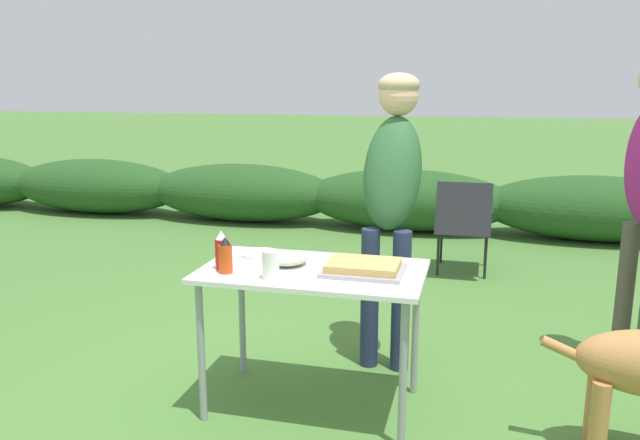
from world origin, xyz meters
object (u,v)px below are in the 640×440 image
hot_sauce_bottle (225,256)px  spice_jar (222,249)px  folding_table (313,284)px  ketchup_bottle (222,251)px  paper_cup_stack (271,265)px  mixing_bowl (287,258)px  standing_person_in_dark_puffer (392,181)px  plate_stack (260,254)px  camp_chair_green_behind_table (464,222)px  food_tray (363,267)px

hot_sauce_bottle → spice_jar: bearing=118.4°
folding_table → ketchup_bottle: ketchup_bottle is taller
paper_cup_stack → hot_sauce_bottle: bearing=171.4°
mixing_bowl → standing_person_in_dark_puffer: size_ratio=0.12×
paper_cup_stack → spice_jar: (-0.33, 0.20, 0.00)m
folding_table → plate_stack: plate_stack is taller
folding_table → hot_sauce_bottle: (-0.39, -0.17, 0.16)m
mixing_bowl → paper_cup_stack: size_ratio=1.53×
mixing_bowl → spice_jar: spice_jar is taller
mixing_bowl → spice_jar: (-0.33, -0.05, 0.04)m
hot_sauce_bottle → mixing_bowl: bearing=40.8°
paper_cup_stack → camp_chair_green_behind_table: paper_cup_stack is taller
mixing_bowl → camp_chair_green_behind_table: 2.64m
camp_chair_green_behind_table → spice_jar: bearing=-113.8°
food_tray → standing_person_in_dark_puffer: bearing=86.7°
ketchup_bottle → paper_cup_stack: bearing=-18.1°
paper_cup_stack → ketchup_bottle: 0.30m
folding_table → spice_jar: size_ratio=7.83×
plate_stack → hot_sauce_bottle: hot_sauce_bottle is taller
paper_cup_stack → camp_chair_green_behind_table: bearing=73.4°
folding_table → standing_person_in_dark_puffer: size_ratio=0.65×
standing_person_in_dark_puffer → plate_stack: bearing=-137.3°
folding_table → standing_person_in_dark_puffer: standing_person_in_dark_puffer is taller
hot_sauce_bottle → ketchup_bottle: bearing=127.8°
plate_stack → camp_chair_green_behind_table: camp_chair_green_behind_table is taller
folding_table → mixing_bowl: size_ratio=5.28×
food_tray → hot_sauce_bottle: bearing=-165.4°
plate_stack → food_tray: bearing=-15.3°
spice_jar → standing_person_in_dark_puffer: 1.07m
folding_table → standing_person_in_dark_puffer: 0.85m
food_tray → hot_sauce_bottle: 0.67m
folding_table → spice_jar: spice_jar is taller
spice_jar → camp_chair_green_behind_table: bearing=65.7°
mixing_bowl → camp_chair_green_behind_table: size_ratio=0.25×
paper_cup_stack → ketchup_bottle: (-0.29, 0.09, 0.02)m
hot_sauce_bottle → folding_table: bearing=23.1°
folding_table → food_tray: (0.25, 0.00, 0.10)m
spice_jar → standing_person_in_dark_puffer: size_ratio=0.08×
camp_chair_green_behind_table → hot_sauce_bottle: bearing=-110.8°
camp_chair_green_behind_table → plate_stack: bearing=-112.3°
standing_person_in_dark_puffer → paper_cup_stack: bearing=-113.4°
standing_person_in_dark_puffer → camp_chair_green_behind_table: 2.00m
plate_stack → standing_person_in_dark_puffer: standing_person_in_dark_puffer is taller
mixing_bowl → hot_sauce_bottle: 0.33m
spice_jar → paper_cup_stack: bearing=-31.3°
hot_sauce_bottle → standing_person_in_dark_puffer: (0.68, 0.84, 0.27)m
folding_table → ketchup_bottle: 0.48m
paper_cup_stack → camp_chair_green_behind_table: (0.82, 2.74, -0.34)m
folding_table → paper_cup_stack: paper_cup_stack is taller
food_tray → standing_person_in_dark_puffer: (0.04, 0.67, 0.33)m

